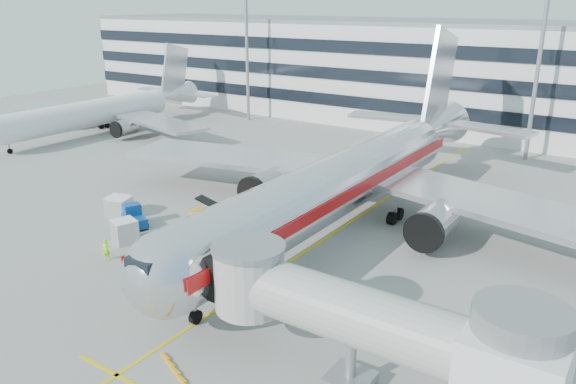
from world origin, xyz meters
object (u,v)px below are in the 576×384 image
Objects in this scene: main_jet at (352,176)px; cargo_container_left at (118,206)px; baggage_tug at (134,218)px; ramp_worker at (106,250)px; cargo_container_front at (125,231)px; belt_loader at (215,216)px; cargo_container_right at (121,207)px.

cargo_container_left is at bearing -150.30° from main_jet.
baggage_tug is (-14.91, -11.40, -3.38)m from main_jet.
main_jet is 30.18× the size of ramp_worker.
cargo_container_front is 1.31× the size of ramp_worker.
belt_loader is 1.58× the size of baggage_tug.
baggage_tug reaches higher than cargo_container_front.
belt_loader is (-9.77, -6.76, -3.61)m from main_jet.
belt_loader reaches higher than cargo_container_front.
ramp_worker is (1.55, -3.08, -0.09)m from cargo_container_front.
main_jet is 16.97× the size of baggage_tug.
ramp_worker is (-11.51, -17.04, -3.39)m from main_jet.
main_jet reaches higher than ramp_worker.
main_jet is 23.03× the size of cargo_container_front.
main_jet is 20.83m from cargo_container_right.
cargo_container_front is at bearing -34.86° from cargo_container_left.
main_jet reaches higher than baggage_tug.
main_jet is at bearing 29.70° from cargo_container_left.
baggage_tug is at bearing -142.62° from main_jet.
cargo_container_front is (4.63, -3.48, 0.02)m from cargo_container_right.
baggage_tug is 2.92m from cargo_container_right.
cargo_container_left is 9.44m from ramp_worker.
ramp_worker is (6.18, -6.56, -0.07)m from cargo_container_right.
belt_loader is 2.81× the size of ramp_worker.
ramp_worker is at bearing -44.87° from cargo_container_left.
main_jet is 19.07m from baggage_tug.
cargo_container_right is 5.79m from cargo_container_front.
baggage_tug reaches higher than cargo_container_left.
main_jet is 23.68× the size of cargo_container_right.
main_jet reaches higher than belt_loader.
cargo_container_front is (-3.28, -7.20, 0.31)m from belt_loader.
main_jet is 10.75× the size of belt_loader.
cargo_container_left is (-8.43, -3.62, 0.29)m from belt_loader.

